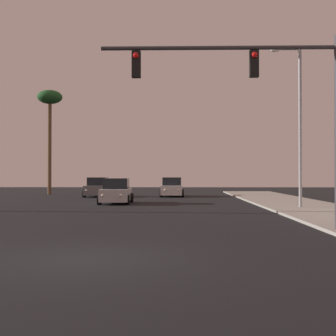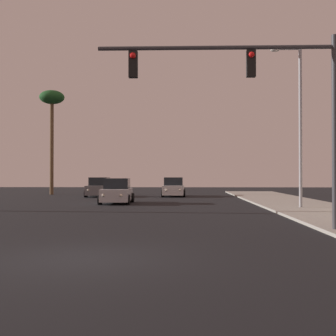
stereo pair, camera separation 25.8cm
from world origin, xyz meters
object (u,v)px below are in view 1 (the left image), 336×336
(traffic_light_mast, at_px, (267,91))
(palm_tree_far, at_px, (50,104))
(car_grey, at_px, (98,188))
(car_silver, at_px, (116,192))
(car_white, at_px, (172,188))
(street_lamp, at_px, (298,118))

(traffic_light_mast, height_order, palm_tree_far, palm_tree_far)
(car_grey, distance_m, car_silver, 9.97)
(car_grey, bearing_deg, car_white, -177.55)
(car_grey, distance_m, street_lamp, 20.40)
(car_grey, height_order, car_white, same)
(palm_tree_far, bearing_deg, traffic_light_mast, -62.08)
(palm_tree_far, bearing_deg, car_silver, -58.76)
(car_silver, relative_size, street_lamp, 0.48)
(car_grey, bearing_deg, street_lamp, 132.51)
(car_silver, distance_m, street_lamp, 12.68)
(car_silver, height_order, palm_tree_far, palm_tree_far)
(street_lamp, bearing_deg, car_grey, 133.55)
(car_silver, height_order, traffic_light_mast, traffic_light_mast)
(traffic_light_mast, xyz_separation_m, palm_tree_far, (-15.36, 28.99, 4.00))
(car_white, distance_m, car_silver, 10.58)
(traffic_light_mast, bearing_deg, palm_tree_far, 117.92)
(palm_tree_far, bearing_deg, street_lamp, -44.07)
(car_white, height_order, palm_tree_far, palm_tree_far)
(car_white, bearing_deg, street_lamp, 117.10)
(car_white, height_order, car_silver, same)
(car_silver, relative_size, palm_tree_far, 0.43)
(car_grey, height_order, traffic_light_mast, traffic_light_mast)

